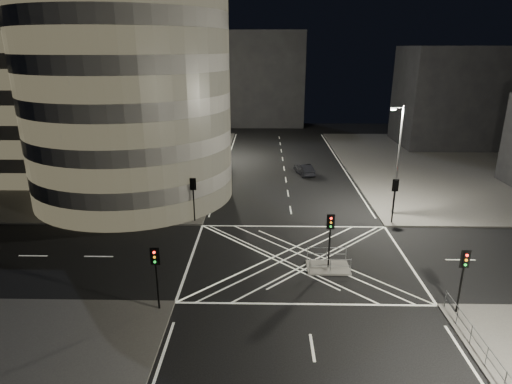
{
  "coord_description": "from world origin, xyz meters",
  "views": [
    {
      "loc": [
        -2.58,
        -28.63,
        14.91
      ],
      "look_at": [
        -3.28,
        6.53,
        3.0
      ],
      "focal_mm": 30.0,
      "sensor_mm": 36.0,
      "label": 1
    }
  ],
  "objects_px": {
    "street_lamp_left_near": "(194,149)",
    "street_lamp_left_far": "(215,119)",
    "central_island": "(328,268)",
    "traffic_signal_fl": "(193,192)",
    "traffic_signal_island": "(330,231)",
    "traffic_signal_nl": "(156,267)",
    "traffic_signal_fr": "(395,193)",
    "street_lamp_right_far": "(398,157)",
    "sedan": "(304,169)",
    "traffic_signal_nr": "(463,270)"
  },
  "relations": [
    {
      "from": "street_lamp_left_near",
      "to": "street_lamp_left_far",
      "type": "height_order",
      "value": "same"
    },
    {
      "from": "central_island",
      "to": "traffic_signal_fl",
      "type": "distance_m",
      "value": 13.91
    },
    {
      "from": "traffic_signal_island",
      "to": "traffic_signal_nl",
      "type": "bearing_deg",
      "value": -153.86
    },
    {
      "from": "traffic_signal_fr",
      "to": "street_lamp_right_far",
      "type": "bearing_deg",
      "value": 73.89
    },
    {
      "from": "sedan",
      "to": "street_lamp_left_near",
      "type": "bearing_deg",
      "value": 25.42
    },
    {
      "from": "central_island",
      "to": "street_lamp_left_far",
      "type": "height_order",
      "value": "street_lamp_left_far"
    },
    {
      "from": "central_island",
      "to": "street_lamp_left_near",
      "type": "bearing_deg",
      "value": 130.27
    },
    {
      "from": "central_island",
      "to": "street_lamp_left_far",
      "type": "xyz_separation_m",
      "value": [
        -11.44,
        31.5,
        5.47
      ]
    },
    {
      "from": "traffic_signal_island",
      "to": "sedan",
      "type": "distance_m",
      "value": 23.84
    },
    {
      "from": "central_island",
      "to": "street_lamp_left_near",
      "type": "height_order",
      "value": "street_lamp_left_near"
    },
    {
      "from": "central_island",
      "to": "traffic_signal_fl",
      "type": "xyz_separation_m",
      "value": [
        -10.8,
        8.3,
        2.84
      ]
    },
    {
      "from": "traffic_signal_fl",
      "to": "traffic_signal_fr",
      "type": "xyz_separation_m",
      "value": [
        17.6,
        0.0,
        0.0
      ]
    },
    {
      "from": "traffic_signal_island",
      "to": "central_island",
      "type": "bearing_deg",
      "value": 0.0
    },
    {
      "from": "street_lamp_right_far",
      "to": "sedan",
      "type": "height_order",
      "value": "street_lamp_right_far"
    },
    {
      "from": "street_lamp_left_near",
      "to": "street_lamp_right_far",
      "type": "xyz_separation_m",
      "value": [
        18.87,
        -3.0,
        0.0
      ]
    },
    {
      "from": "traffic_signal_fl",
      "to": "street_lamp_left_far",
      "type": "bearing_deg",
      "value": 91.57
    },
    {
      "from": "traffic_signal_island",
      "to": "street_lamp_left_near",
      "type": "distance_m",
      "value": 17.89
    },
    {
      "from": "traffic_signal_island",
      "to": "street_lamp_right_far",
      "type": "bearing_deg",
      "value": 54.7
    },
    {
      "from": "traffic_signal_island",
      "to": "street_lamp_right_far",
      "type": "height_order",
      "value": "street_lamp_right_far"
    },
    {
      "from": "sedan",
      "to": "traffic_signal_nl",
      "type": "bearing_deg",
      "value": 53.46
    },
    {
      "from": "traffic_signal_fl",
      "to": "sedan",
      "type": "relative_size",
      "value": 0.99
    },
    {
      "from": "traffic_signal_fl",
      "to": "traffic_signal_nr",
      "type": "distance_m",
      "value": 22.24
    },
    {
      "from": "traffic_signal_fr",
      "to": "traffic_signal_nl",
      "type": "bearing_deg",
      "value": -142.31
    },
    {
      "from": "street_lamp_left_far",
      "to": "sedan",
      "type": "relative_size",
      "value": 2.47
    },
    {
      "from": "street_lamp_left_far",
      "to": "sedan",
      "type": "bearing_deg",
      "value": -33.39
    },
    {
      "from": "traffic_signal_island",
      "to": "sedan",
      "type": "relative_size",
      "value": 0.99
    },
    {
      "from": "traffic_signal_fl",
      "to": "street_lamp_right_far",
      "type": "bearing_deg",
      "value": 6.88
    },
    {
      "from": "street_lamp_right_far",
      "to": "sedan",
      "type": "distance_m",
      "value": 15.77
    },
    {
      "from": "street_lamp_left_near",
      "to": "street_lamp_left_far",
      "type": "xyz_separation_m",
      "value": [
        0.0,
        18.0,
        0.0
      ]
    },
    {
      "from": "street_lamp_left_near",
      "to": "sedan",
      "type": "xyz_separation_m",
      "value": [
        11.79,
        10.23,
        -4.87
      ]
    },
    {
      "from": "central_island",
      "to": "traffic_signal_island",
      "type": "height_order",
      "value": "traffic_signal_island"
    },
    {
      "from": "street_lamp_left_near",
      "to": "sedan",
      "type": "bearing_deg",
      "value": 40.93
    },
    {
      "from": "traffic_signal_fr",
      "to": "traffic_signal_nr",
      "type": "bearing_deg",
      "value": -90.0
    },
    {
      "from": "traffic_signal_island",
      "to": "street_lamp_left_far",
      "type": "bearing_deg",
      "value": 109.95
    },
    {
      "from": "street_lamp_left_near",
      "to": "traffic_signal_nl",
      "type": "bearing_deg",
      "value": -88.06
    },
    {
      "from": "street_lamp_right_far",
      "to": "traffic_signal_nl",
      "type": "bearing_deg",
      "value": -139.09
    },
    {
      "from": "traffic_signal_fr",
      "to": "street_lamp_left_near",
      "type": "distance_m",
      "value": 19.14
    },
    {
      "from": "traffic_signal_fr",
      "to": "street_lamp_left_far",
      "type": "height_order",
      "value": "street_lamp_left_far"
    },
    {
      "from": "street_lamp_left_near",
      "to": "traffic_signal_island",
      "type": "bearing_deg",
      "value": -49.73
    },
    {
      "from": "traffic_signal_nr",
      "to": "street_lamp_left_far",
      "type": "bearing_deg",
      "value": 116.36
    },
    {
      "from": "street_lamp_left_far",
      "to": "sedan",
      "type": "height_order",
      "value": "street_lamp_left_far"
    },
    {
      "from": "central_island",
      "to": "traffic_signal_nl",
      "type": "xyz_separation_m",
      "value": [
        -10.8,
        -5.3,
        2.84
      ]
    },
    {
      "from": "street_lamp_left_far",
      "to": "sedan",
      "type": "distance_m",
      "value": 14.94
    },
    {
      "from": "street_lamp_right_far",
      "to": "sedan",
      "type": "relative_size",
      "value": 2.47
    },
    {
      "from": "central_island",
      "to": "street_lamp_right_far",
      "type": "height_order",
      "value": "street_lamp_right_far"
    },
    {
      "from": "traffic_signal_fr",
      "to": "street_lamp_left_near",
      "type": "relative_size",
      "value": 0.4
    },
    {
      "from": "street_lamp_left_far",
      "to": "central_island",
      "type": "bearing_deg",
      "value": -70.05
    },
    {
      "from": "traffic_signal_nl",
      "to": "street_lamp_left_near",
      "type": "distance_m",
      "value": 18.99
    },
    {
      "from": "traffic_signal_nl",
      "to": "street_lamp_left_far",
      "type": "distance_m",
      "value": 36.9
    },
    {
      "from": "sedan",
      "to": "street_lamp_left_far",
      "type": "bearing_deg",
      "value": -48.9
    }
  ]
}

